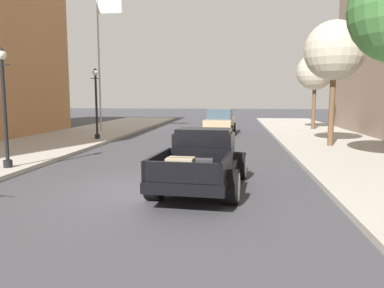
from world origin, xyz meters
name	(u,v)px	position (x,y,z in m)	size (l,w,h in m)	color
ground_plane	(151,189)	(0.00, 0.00, 0.00)	(140.00, 140.00, 0.00)	#3D3D42
hotrod_truck_black	(204,159)	(1.35, 0.55, 0.75)	(2.45, 5.03, 1.58)	black
car_background_tan	(220,122)	(1.19, 15.40, 0.77)	(2.07, 4.40, 1.65)	tan
street_lamp_near	(4,98)	(-5.15, 1.76, 2.39)	(0.50, 0.32, 3.85)	black
street_lamp_far	(96,98)	(-5.36, 10.29, 2.39)	(0.50, 0.32, 3.85)	black
flagpole	(102,47)	(-6.87, 15.57, 5.77)	(1.74, 0.16, 9.16)	#B2B2B7
street_tree_second	(334,51)	(6.67, 8.70, 4.52)	(2.73, 2.73, 5.77)	brown
street_tree_third	(315,72)	(7.74, 18.12, 4.18)	(2.56, 2.56, 5.35)	brown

